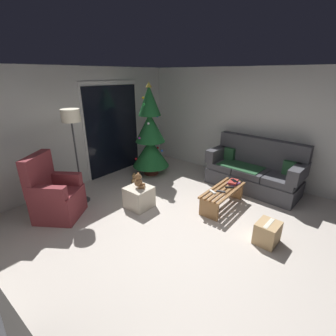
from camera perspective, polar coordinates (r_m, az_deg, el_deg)
The scene contains 19 objects.
ground_plane at distance 3.87m, azimuth 4.42°, elevation -15.99°, with size 7.00×7.00×0.00m, color #BCB2A8.
wall_back at distance 5.53m, azimuth -22.31°, elevation 8.39°, with size 5.72×0.12×2.50m, color beige.
wall_right at distance 5.78m, azimuth 21.60°, elevation 9.00°, with size 0.12×6.00×2.50m, color beige.
patio_door_frame at distance 6.07m, azimuth -12.90°, elevation 9.04°, with size 1.60×0.02×2.20m, color silver.
patio_door_glass at distance 6.07m, azimuth -12.75°, elevation 8.56°, with size 1.50×0.02×2.10m, color black.
couch at distance 5.49m, azimuth 19.64°, elevation -0.68°, with size 0.89×1.98×1.08m.
coffee_table at distance 4.62m, azimuth 12.77°, elevation -6.23°, with size 1.10×0.40×0.36m.
remote_graphite at distance 4.45m, azimuth 12.37°, elevation -5.42°, with size 0.04×0.16×0.02m, color #333338.
remote_black at distance 4.65m, azimuth 14.33°, elevation -4.43°, with size 0.04×0.16×0.02m, color black.
remote_white at distance 4.41m, azimuth 10.47°, elevation -5.56°, with size 0.04×0.16×0.02m, color silver.
book_stack at distance 4.83m, azimuth 15.22°, elevation -3.28°, with size 0.27×0.21×0.06m.
cell_phone at distance 4.82m, azimuth 15.33°, elevation -2.86°, with size 0.07×0.14×0.01m, color black.
christmas_tree at distance 5.79m, azimuth -4.24°, elevation 7.50°, with size 0.89×0.89×2.19m.
armchair at distance 4.58m, azimuth -25.19°, elevation -5.95°, with size 0.95×0.95×1.13m.
floor_lamp at distance 4.61m, azimuth -21.78°, elevation 9.39°, with size 0.32×0.32×1.78m.
ottoman at distance 4.56m, azimuth -6.86°, elevation -6.86°, with size 0.44×0.44×0.40m, color beige.
teddy_bear_chestnut at distance 4.41m, azimuth -6.90°, elevation -3.19°, with size 0.21×0.22×0.29m.
teddy_bear_honey_by_tree at distance 5.47m, azimuth -7.78°, elevation -2.83°, with size 0.22×0.21×0.29m.
cardboard_box_taped_mid_floor at distance 3.95m, azimuth 22.43°, elevation -13.98°, with size 0.37×0.32×0.33m.
Camera 1 is at (-2.55, -1.72, 2.35)m, focal length 25.77 mm.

